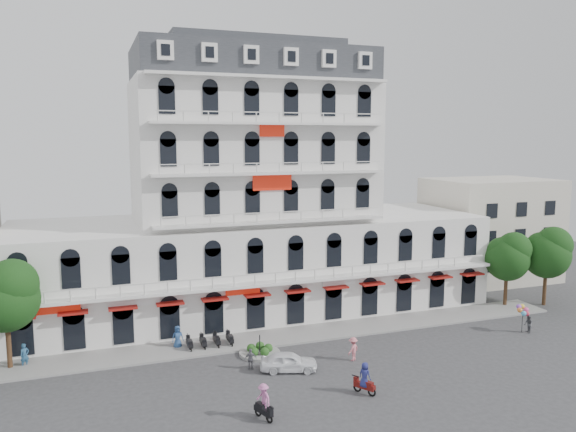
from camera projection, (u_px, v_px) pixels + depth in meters
The scene contains 17 objects.
ground at pixel (326, 380), 39.18m from camera, with size 120.00×120.00×0.00m, color #38383A.
sidewalk at pixel (283, 337), 47.56m from camera, with size 53.00×4.00×0.16m, color gray.
main_building at pixel (253, 209), 54.60m from camera, with size 45.00×15.00×25.80m.
flank_building_east at pixel (490, 229), 67.03m from camera, with size 14.00×10.00×12.00m, color beige.
traffic_island at pixel (260, 352), 43.74m from camera, with size 3.20×3.20×1.60m.
parked_scooter_row at pixel (210, 348), 45.27m from camera, with size 4.40×1.80×1.10m, color black, non-canonical shape.
tree_west_inner at pixel (6, 294), 40.25m from camera, with size 4.76×4.76×8.25m.
tree_east_inner at pixel (508, 255), 55.80m from camera, with size 4.40×4.37×7.57m.
tree_east_outer at pixel (548, 251), 56.16m from camera, with size 4.65×4.65×8.05m.
parked_car at pixel (289, 362), 40.63m from camera, with size 1.66×4.13×1.41m, color white.
rider_east at pixel (365, 378), 36.92m from camera, with size 1.09×1.50×2.18m.
rider_center at pixel (263, 400), 33.53m from camera, with size 1.03×1.63×2.26m.
pedestrian_left at pixel (178, 337), 44.97m from camera, with size 0.91×0.59×1.87m, color #2B4C82.
pedestrian_mid at pixel (251, 359), 40.93m from camera, with size 0.92×0.38×1.56m, color slate.
pedestrian_right at pixel (353, 349), 42.55m from camera, with size 1.17×0.67×1.81m, color #DB7480.
pedestrian_far at pixel (25, 355), 41.24m from camera, with size 0.66×0.44×1.82m, color #28557A.
balloon_vendor at pixel (526, 318), 48.60m from camera, with size 1.37×1.28×2.45m.
Camera 1 is at (-15.04, -34.18, 16.71)m, focal length 35.00 mm.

